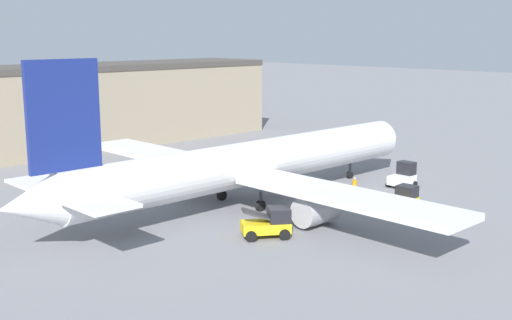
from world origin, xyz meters
TOP-DOWN VIEW (x-y plane):
  - ground_plane at (0.00, 0.00)m, footprint 400.00×400.00m
  - airplane at (-1.13, 0.01)m, footprint 43.27×40.92m
  - ground_crew_worker at (7.50, -4.83)m, footprint 0.38×0.38m
  - baggage_tug at (6.36, -10.57)m, footprint 3.10×2.15m
  - belt_loader_truck at (-6.16, -7.62)m, footprint 3.83×3.53m
  - pushback_tug at (13.69, -5.86)m, footprint 2.47×2.04m

SIDE VIEW (x-z plane):
  - ground_plane at x=0.00m, z-range 0.00..0.00m
  - ground_crew_worker at x=7.50m, z-range 0.06..1.80m
  - baggage_tug at x=6.36m, z-range -0.06..1.99m
  - belt_loader_truck at x=-6.16m, z-range -0.02..2.09m
  - pushback_tug at x=13.69m, z-range -0.14..2.22m
  - airplane at x=-1.13m, z-range -2.91..9.70m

